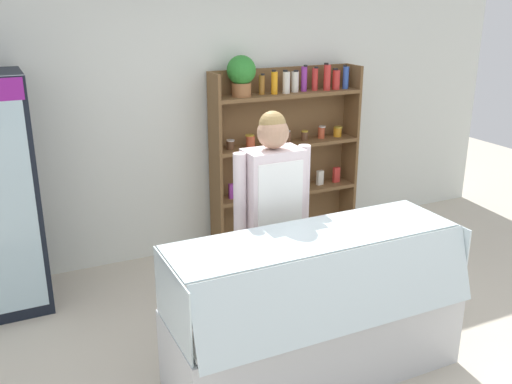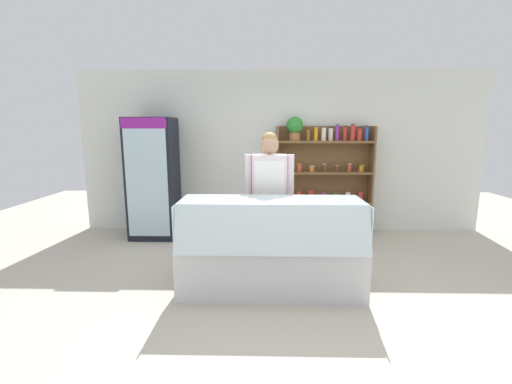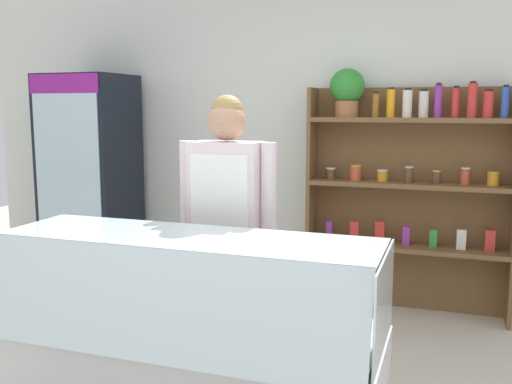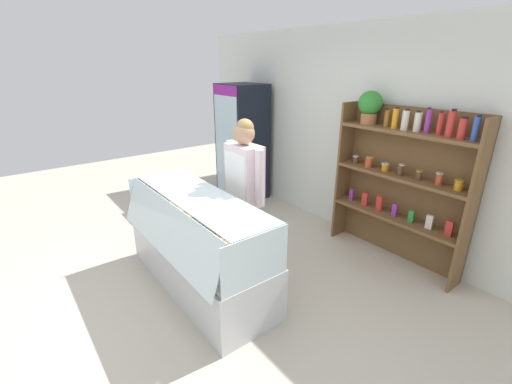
{
  "view_description": "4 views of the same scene",
  "coord_description": "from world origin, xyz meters",
  "views": [
    {
      "loc": [
        -1.99,
        -2.83,
        2.44
      ],
      "look_at": [
        -0.34,
        0.63,
        1.13
      ],
      "focal_mm": 40.0,
      "sensor_mm": 36.0,
      "label": 1
    },
    {
      "loc": [
        -0.29,
        -3.54,
        1.74
      ],
      "look_at": [
        -0.39,
        0.51,
        1.0
      ],
      "focal_mm": 24.0,
      "sensor_mm": 36.0,
      "label": 2
    },
    {
      "loc": [
        1.01,
        -2.47,
        1.64
      ],
      "look_at": [
        -0.05,
        0.59,
        1.15
      ],
      "focal_mm": 40.0,
      "sensor_mm": 36.0,
      "label": 3
    },
    {
      "loc": [
        2.6,
        -1.43,
        2.24
      ],
      "look_at": [
        -0.19,
        0.72,
        0.9
      ],
      "focal_mm": 24.0,
      "sensor_mm": 36.0,
      "label": 4
    }
  ],
  "objects": [
    {
      "name": "ground_plane",
      "position": [
        0.0,
        0.0,
        0.0
      ],
      "size": [
        12.0,
        12.0,
        0.0
      ],
      "primitive_type": "plane",
      "color": "beige"
    },
    {
      "name": "back_wall",
      "position": [
        0.0,
        2.33,
        1.35
      ],
      "size": [
        6.8,
        0.1,
        2.7
      ],
      "primitive_type": "cube",
      "color": "silver",
      "rests_on": "ground"
    },
    {
      "name": "shelving_unit",
      "position": [
        0.64,
        2.12,
        1.1
      ],
      "size": [
        1.57,
        0.29,
        1.94
      ],
      "color": "brown",
      "rests_on": "ground"
    },
    {
      "name": "deli_display_case",
      "position": [
        -0.22,
        -0.02,
        0.31
      ],
      "size": [
        1.96,
        0.76,
        1.01
      ],
      "color": "silver",
      "rests_on": "ground"
    },
    {
      "name": "shop_clerk",
      "position": [
        -0.23,
        0.59,
        1.01
      ],
      "size": [
        0.6,
        0.25,
        1.71
      ],
      "color": "#4C4233",
      "rests_on": "ground"
    }
  ]
}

